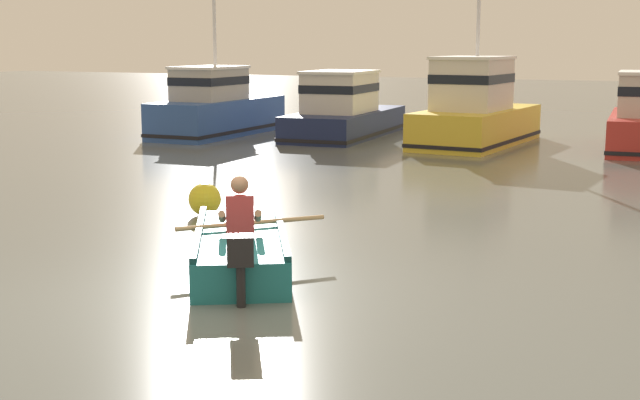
# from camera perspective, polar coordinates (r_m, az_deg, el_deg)

# --- Properties ---
(ground_plane) EXTENTS (120.00, 120.00, 0.00)m
(ground_plane) POSITION_cam_1_polar(r_m,az_deg,el_deg) (9.97, -6.75, -6.02)
(ground_plane) COLOR slate
(rowboat_with_person) EXTENTS (2.52, 3.43, 1.19)m
(rowboat_with_person) POSITION_cam_1_polar(r_m,az_deg,el_deg) (11.02, -5.20, -3.07)
(rowboat_with_person) COLOR #1E727A
(rowboat_with_person) RESTS_ON ground
(moored_boat_blue) EXTENTS (2.00, 5.45, 4.51)m
(moored_boat_blue) POSITION_cam_1_polar(r_m,az_deg,el_deg) (26.88, -6.78, 5.92)
(moored_boat_blue) COLOR #2D519E
(moored_boat_blue) RESTS_ON ground
(moored_boat_navy) EXTENTS (2.52, 5.95, 1.98)m
(moored_boat_navy) POSITION_cam_1_polar(r_m,az_deg,el_deg) (26.25, 1.56, 5.72)
(moored_boat_navy) COLOR #19234C
(moored_boat_navy) RESTS_ON ground
(moored_boat_yellow) EXTENTS (2.51, 5.47, 4.26)m
(moored_boat_yellow) POSITION_cam_1_polar(r_m,az_deg,el_deg) (24.46, 10.09, 5.64)
(moored_boat_yellow) COLOR gold
(moored_boat_yellow) RESTS_ON ground
(mooring_buoy) EXTENTS (0.53, 0.53, 0.53)m
(mooring_buoy) POSITION_cam_1_polar(r_m,az_deg,el_deg) (14.34, -7.52, 0.05)
(mooring_buoy) COLOR yellow
(mooring_buoy) RESTS_ON ground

